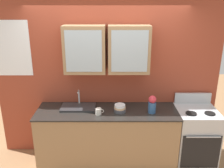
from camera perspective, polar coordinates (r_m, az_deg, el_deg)
name	(u,v)px	position (r m, az deg, el deg)	size (l,w,h in m)	color
ground_plane	(108,161)	(4.35, -0.95, -17.39)	(10.00, 10.00, 0.00)	#936B47
back_wall_unit	(107,73)	(4.01, -1.07, 2.52)	(3.65, 0.41, 2.64)	#993D28
counter	(108,137)	(4.09, -0.98, -12.11)	(2.21, 0.68, 0.94)	#93704C
stove_range	(195,137)	(4.30, 18.73, -11.45)	(0.63, 0.67, 1.12)	silver
sink_faucet	(79,107)	(3.98, -7.66, -5.26)	(0.54, 0.32, 0.27)	#2D2D30
bowl_stack	(121,108)	(3.82, 1.99, -5.63)	(0.19, 0.19, 0.12)	#4C4C54
vase	(153,104)	(3.80, 9.44, -4.65)	(0.12, 0.12, 0.28)	#33598C
cup_near_sink	(99,111)	(3.73, -2.98, -6.36)	(0.13, 0.09, 0.10)	silver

